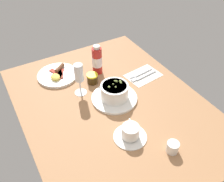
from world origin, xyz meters
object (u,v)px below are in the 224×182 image
object	(u,v)px
porridge_bowl	(114,93)
coffee_cup	(130,133)
cutlery_setting	(143,75)
breakfast_plate	(58,75)
creamer_jug	(172,147)
wine_glass	(79,75)
jam_jar	(92,78)
sauce_bottle_red	(97,60)

from	to	relation	value
porridge_bowl	coffee_cup	distance (cm)	24.69
porridge_bowl	coffee_cup	xyz separation A→B (cm)	(-23.85, 6.26, -1.27)
cutlery_setting	breakfast_plate	size ratio (longest dim) A/B	0.91
creamer_jug	wine_glass	bearing A→B (deg)	18.27
jam_jar	breakfast_plate	world-z (taller)	jam_jar
coffee_cup	breakfast_plate	world-z (taller)	coffee_cup
porridge_bowl	cutlery_setting	xyz separation A→B (cm)	(8.63, -23.18, -3.76)
porridge_bowl	cutlery_setting	distance (cm)	25.02
cutlery_setting	sauce_bottle_red	world-z (taller)	sauce_bottle_red
porridge_bowl	jam_jar	distance (cm)	17.57
porridge_bowl	creamer_jug	distance (cm)	38.41
breakfast_plate	cutlery_setting	bearing A→B (deg)	-119.19
porridge_bowl	cutlery_setting	world-z (taller)	porridge_bowl
porridge_bowl	jam_jar	xyz separation A→B (cm)	(17.15, 3.57, -1.32)
breakfast_plate	coffee_cup	bearing A→B (deg)	-168.14
creamer_jug	cutlery_setting	bearing A→B (deg)	-21.95
coffee_cup	jam_jar	distance (cm)	41.09
coffee_cup	breakfast_plate	size ratio (longest dim) A/B	0.65
wine_glass	jam_jar	size ratio (longest dim) A/B	2.89
wine_glass	jam_jar	distance (cm)	13.23
porridge_bowl	breakfast_plate	distance (cm)	36.42
porridge_bowl	sauce_bottle_red	size ratio (longest dim) A/B	1.33
creamer_jug	sauce_bottle_red	bearing A→B (deg)	1.19
cutlery_setting	creamer_jug	xyz separation A→B (cm)	(-46.76, 18.85, 2.21)
coffee_cup	creamer_jug	xyz separation A→B (cm)	(-14.28, -10.59, -0.28)
sauce_bottle_red	breakfast_plate	size ratio (longest dim) A/B	0.77
wine_glass	creamer_jug	bearing A→B (deg)	-161.73
coffee_cup	jam_jar	bearing A→B (deg)	-3.75
wine_glass	breakfast_plate	xyz separation A→B (cm)	(18.85, 5.44, -10.47)
wine_glass	sauce_bottle_red	bearing A→B (deg)	-53.98
cutlery_setting	sauce_bottle_red	size ratio (longest dim) A/B	1.17
sauce_bottle_red	wine_glass	bearing A→B (deg)	126.02
cutlery_setting	creamer_jug	bearing A→B (deg)	158.05
wine_glass	breakfast_plate	distance (cm)	22.24
wine_glass	sauce_bottle_red	size ratio (longest dim) A/B	1.01
cutlery_setting	breakfast_plate	world-z (taller)	breakfast_plate
creamer_jug	breakfast_plate	size ratio (longest dim) A/B	0.27
jam_jar	sauce_bottle_red	size ratio (longest dim) A/B	0.35
breakfast_plate	porridge_bowl	bearing A→B (deg)	-150.46
wine_glass	jam_jar	bearing A→B (deg)	-63.56
sauce_bottle_red	cutlery_setting	bearing A→B (deg)	-127.34
porridge_bowl	cutlery_setting	bearing A→B (deg)	-69.59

